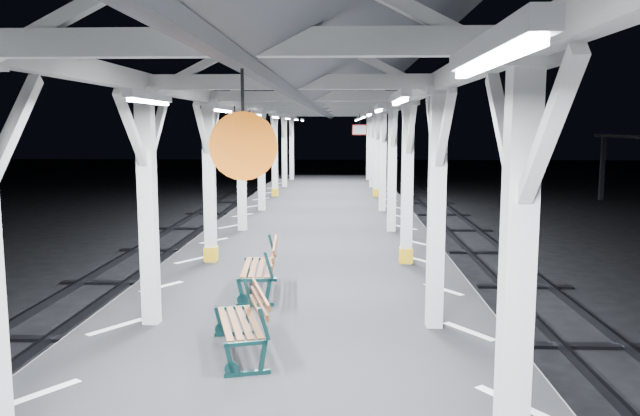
{
  "coord_description": "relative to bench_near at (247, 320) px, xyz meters",
  "views": [
    {
      "loc": [
        0.73,
        -10.51,
        3.79
      ],
      "look_at": [
        0.26,
        1.57,
        2.2
      ],
      "focal_mm": 35.0,
      "sensor_mm": 36.0,
      "label": 1
    }
  ],
  "objects": [
    {
      "name": "bench_mid",
      "position": [
        -0.15,
        2.8,
        0.05
      ],
      "size": [
        0.73,
        1.67,
        0.88
      ],
      "rotation": [
        0.0,
        0.0,
        0.08
      ],
      "color": "#0E3030",
      "rests_on": "platform"
    },
    {
      "name": "bench_near",
      "position": [
        0.0,
        0.0,
        0.0
      ],
      "size": [
        0.92,
        1.55,
        0.79
      ],
      "rotation": [
        0.0,
        0.0,
        0.28
      ],
      "color": "#0E3030",
      "rests_on": "platform"
    },
    {
      "name": "canopy",
      "position": [
        0.46,
        3.11,
        3.14
      ],
      "size": [
        5.4,
        49.0,
        4.65
      ],
      "color": "silver",
      "rests_on": "platform"
    },
    {
      "name": "ground",
      "position": [
        0.46,
        3.13,
        -1.42
      ],
      "size": [
        120.0,
        120.0,
        0.0
      ],
      "primitive_type": "plane",
      "color": "black",
      "rests_on": "ground"
    },
    {
      "name": "hazard_stripes_right",
      "position": [
        2.91,
        3.13,
        -0.42
      ],
      "size": [
        1.0,
        48.0,
        0.01
      ],
      "primitive_type": "cube",
      "color": "silver",
      "rests_on": "platform"
    },
    {
      "name": "platform",
      "position": [
        0.46,
        3.13,
        -0.92
      ],
      "size": [
        6.0,
        50.0,
        1.0
      ],
      "primitive_type": "cube",
      "color": "black",
      "rests_on": "ground"
    },
    {
      "name": "track_left",
      "position": [
        -4.54,
        3.13,
        -1.34
      ],
      "size": [
        2.2,
        60.0,
        0.16
      ],
      "color": "#2D2D33",
      "rests_on": "ground"
    },
    {
      "name": "hazard_stripes_left",
      "position": [
        -1.99,
        3.13,
        -0.42
      ],
      "size": [
        1.0,
        48.0,
        0.01
      ],
      "primitive_type": "cube",
      "color": "silver",
      "rests_on": "platform"
    },
    {
      "name": "track_right",
      "position": [
        5.46,
        3.13,
        -1.34
      ],
      "size": [
        2.2,
        60.0,
        0.16
      ],
      "color": "#2D2D33",
      "rests_on": "ground"
    }
  ]
}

